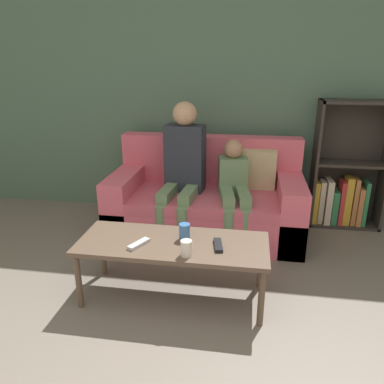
{
  "coord_description": "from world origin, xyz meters",
  "views": [
    {
      "loc": [
        0.41,
        -0.81,
        1.55
      ],
      "look_at": [
        -0.01,
        1.84,
        0.58
      ],
      "focal_mm": 35.0,
      "sensor_mm": 36.0,
      "label": 1
    }
  ],
  "objects": [
    {
      "name": "person_adult",
      "position": [
        -0.16,
        2.32,
        0.68
      ],
      "size": [
        0.36,
        0.62,
        1.2
      ],
      "rotation": [
        0.0,
        0.0,
        -0.09
      ],
      "color": "#66845B",
      "rests_on": "ground_plane"
    },
    {
      "name": "cup_far",
      "position": [
        0.01,
        1.38,
        0.47
      ],
      "size": [
        0.07,
        0.07,
        0.11
      ],
      "color": "#3D70B2",
      "rests_on": "coffee_table"
    },
    {
      "name": "couch",
      "position": [
        0.05,
        2.4,
        0.28
      ],
      "size": [
        1.71,
        0.85,
        0.86
      ],
      "color": "#DB5B70",
      "rests_on": "ground_plane"
    },
    {
      "name": "person_child",
      "position": [
        0.29,
        2.27,
        0.5
      ],
      "size": [
        0.33,
        0.63,
        0.88
      ],
      "rotation": [
        0.0,
        0.0,
        0.16
      ],
      "color": "#66845B",
      "rests_on": "ground_plane"
    },
    {
      "name": "tv_remote_0",
      "position": [
        0.24,
        1.31,
        0.43
      ],
      "size": [
        0.08,
        0.18,
        0.02
      ],
      "rotation": [
        0.0,
        0.0,
        0.17
      ],
      "color": "black",
      "rests_on": "coffee_table"
    },
    {
      "name": "coffee_table",
      "position": [
        -0.06,
        1.33,
        0.38
      ],
      "size": [
        1.24,
        0.49,
        0.42
      ],
      "color": "brown",
      "rests_on": "ground_plane"
    },
    {
      "name": "cup_near",
      "position": [
        0.06,
        1.17,
        0.47
      ],
      "size": [
        0.07,
        0.07,
        0.1
      ],
      "color": "silver",
      "rests_on": "coffee_table"
    },
    {
      "name": "bookshelf",
      "position": [
        1.32,
        2.78,
        0.45
      ],
      "size": [
        0.65,
        0.28,
        1.2
      ],
      "color": "#332D28",
      "rests_on": "ground_plane"
    },
    {
      "name": "wall_back",
      "position": [
        0.0,
        2.94,
        1.3
      ],
      "size": [
        12.0,
        0.06,
        2.6
      ],
      "color": "#4C6B56",
      "rests_on": "ground_plane"
    },
    {
      "name": "tv_remote_1",
      "position": [
        -0.26,
        1.25,
        0.43
      ],
      "size": [
        0.12,
        0.17,
        0.02
      ],
      "rotation": [
        0.0,
        0.0,
        -0.47
      ],
      "color": "#B7B7BC",
      "rests_on": "coffee_table"
    }
  ]
}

